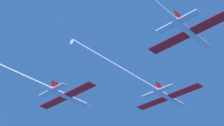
# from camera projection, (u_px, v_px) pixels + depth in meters

# --- Properties ---
(jet_lead) EXTENTS (18.69, 41.22, 3.10)m
(jet_lead) POSITION_uv_depth(u_px,v_px,m) (147.00, 85.00, 84.31)
(jet_lead) COLOR white
(jet_left_wing) EXTENTS (18.69, 40.79, 3.10)m
(jet_left_wing) POSITION_uv_depth(u_px,v_px,m) (39.00, 84.00, 83.10)
(jet_left_wing) COLOR white
(jet_right_wing) EXTENTS (18.69, 39.43, 3.10)m
(jet_right_wing) POSITION_uv_depth(u_px,v_px,m) (167.00, 13.00, 63.85)
(jet_right_wing) COLOR white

